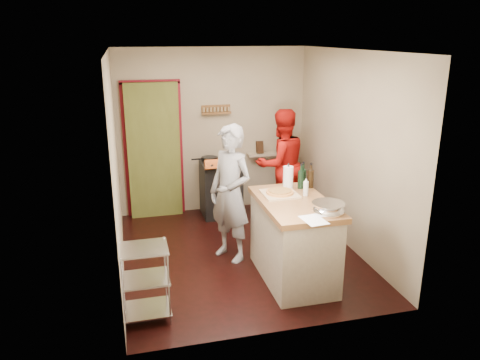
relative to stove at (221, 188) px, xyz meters
name	(u,v)px	position (x,y,z in m)	size (l,w,h in m)	color
floor	(240,253)	(-0.05, -1.42, -0.45)	(3.50, 3.50, 0.00)	black
back_wall	(173,143)	(-0.69, 0.36, 0.68)	(3.00, 0.44, 2.60)	tan
left_wall	(116,167)	(-1.55, -1.42, 0.85)	(0.04, 3.50, 2.60)	tan
right_wall	(350,151)	(1.45, -1.42, 0.85)	(0.04, 3.50, 2.60)	tan
ceiling	(240,49)	(-0.05, -1.42, 2.16)	(3.00, 3.50, 0.02)	white
stove	(221,188)	(0.00, 0.00, 0.00)	(0.60, 0.63, 1.00)	black
wire_shelving	(145,280)	(-1.33, -2.62, -0.01)	(0.48, 0.40, 0.80)	silver
island	(294,238)	(0.41, -2.21, 0.06)	(0.77, 1.39, 1.28)	beige
person_stripe	(230,194)	(-0.19, -1.50, 0.42)	(0.64, 0.42, 1.75)	#9E9EA2
person_red	(281,164)	(0.90, -0.28, 0.41)	(0.83, 0.65, 1.71)	#AF110B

